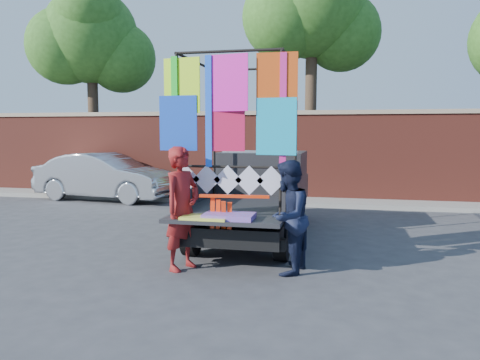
% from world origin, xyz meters
% --- Properties ---
extents(ground, '(90.00, 90.00, 0.00)m').
position_xyz_m(ground, '(0.00, 0.00, 0.00)').
color(ground, '#38383A').
rests_on(ground, ground).
extents(brick_wall, '(30.00, 0.45, 2.61)m').
position_xyz_m(brick_wall, '(0.00, 7.00, 1.33)').
color(brick_wall, maroon).
rests_on(brick_wall, ground).
extents(curb, '(30.00, 1.20, 0.12)m').
position_xyz_m(curb, '(0.00, 6.30, 0.06)').
color(curb, gray).
rests_on(curb, ground).
extents(tree_left, '(4.20, 3.30, 7.05)m').
position_xyz_m(tree_left, '(-6.48, 8.12, 5.12)').
color(tree_left, '#38281C').
rests_on(tree_left, ground).
extents(tree_mid, '(4.20, 3.30, 7.73)m').
position_xyz_m(tree_mid, '(1.02, 8.12, 5.70)').
color(tree_mid, '#38281C').
rests_on(tree_mid, ground).
extents(pickup_truck, '(2.01, 5.05, 3.18)m').
position_xyz_m(pickup_truck, '(0.41, 2.43, 0.80)').
color(pickup_truck, black).
rests_on(pickup_truck, ground).
extents(sedan, '(4.33, 1.94, 1.38)m').
position_xyz_m(sedan, '(-4.78, 5.78, 0.69)').
color(sedan, '#ACAFB3').
rests_on(sedan, ground).
extents(woman, '(0.65, 0.77, 1.80)m').
position_xyz_m(woman, '(-0.21, -0.31, 0.90)').
color(woman, maroon).
rests_on(woman, ground).
extents(man, '(0.73, 0.87, 1.62)m').
position_xyz_m(man, '(1.31, -0.19, 0.81)').
color(man, '#131A31').
rests_on(man, ground).
extents(streamer_bundle, '(1.01, 0.15, 0.69)m').
position_xyz_m(streamer_bundle, '(0.44, -0.26, 0.89)').
color(streamer_bundle, '#F5340D').
rests_on(streamer_bundle, ground).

